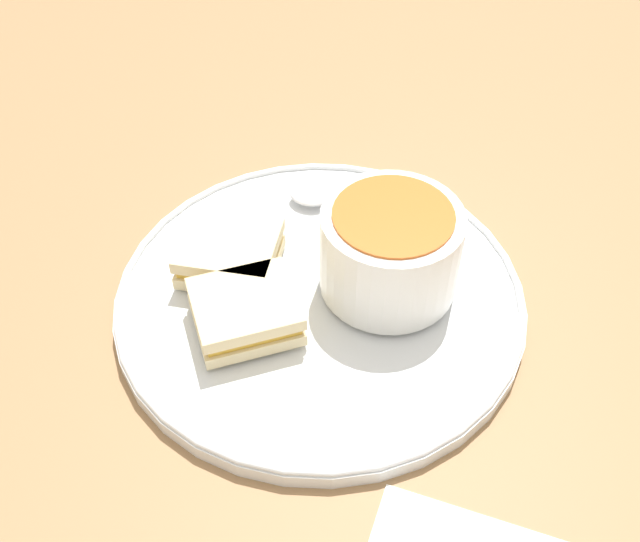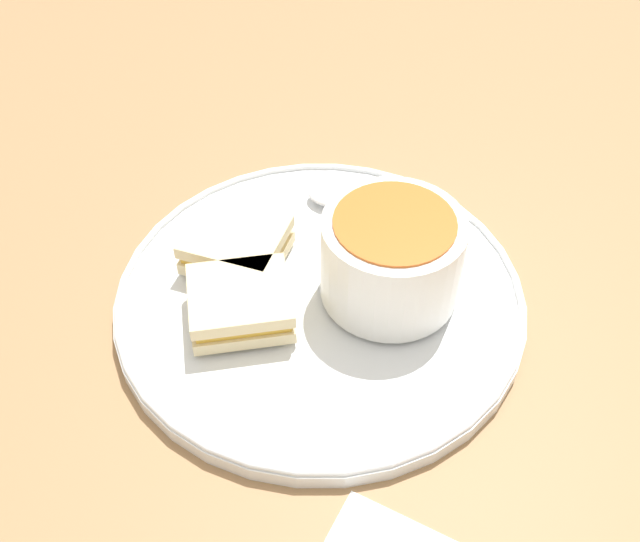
{
  "view_description": "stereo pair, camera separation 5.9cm",
  "coord_description": "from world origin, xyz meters",
  "px_view_note": "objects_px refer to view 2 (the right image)",
  "views": [
    {
      "loc": [
        0.27,
        -0.3,
        0.47
      ],
      "look_at": [
        0.0,
        0.0,
        0.04
      ],
      "focal_mm": 42.0,
      "sensor_mm": 36.0,
      "label": 1
    },
    {
      "loc": [
        0.31,
        -0.26,
        0.47
      ],
      "look_at": [
        0.0,
        0.0,
        0.04
      ],
      "focal_mm": 42.0,
      "sensor_mm": 36.0,
      "label": 2
    }
  ],
  "objects_px": {
    "sandwich_half_near": "(236,244)",
    "sandwich_half_far": "(240,303)",
    "spoon": "(334,200)",
    "soup_bowl": "(391,257)"
  },
  "relations": [
    {
      "from": "sandwich_half_far",
      "to": "sandwich_half_near",
      "type": "bearing_deg",
      "value": 147.43
    },
    {
      "from": "spoon",
      "to": "sandwich_half_near",
      "type": "relative_size",
      "value": 1.14
    },
    {
      "from": "soup_bowl",
      "to": "sandwich_half_far",
      "type": "bearing_deg",
      "value": -116.55
    },
    {
      "from": "sandwich_half_near",
      "to": "sandwich_half_far",
      "type": "xyz_separation_m",
      "value": [
        0.05,
        -0.04,
        0.0
      ]
    },
    {
      "from": "spoon",
      "to": "sandwich_half_near",
      "type": "distance_m",
      "value": 0.11
    },
    {
      "from": "spoon",
      "to": "sandwich_half_far",
      "type": "bearing_deg",
      "value": 95.69
    },
    {
      "from": "sandwich_half_near",
      "to": "sandwich_half_far",
      "type": "height_order",
      "value": "same"
    },
    {
      "from": "spoon",
      "to": "sandwich_half_near",
      "type": "xyz_separation_m",
      "value": [
        0.0,
        -0.11,
        0.01
      ]
    },
    {
      "from": "soup_bowl",
      "to": "spoon",
      "type": "xyz_separation_m",
      "value": [
        -0.11,
        0.03,
        -0.03
      ]
    },
    {
      "from": "spoon",
      "to": "sandwich_half_far",
      "type": "relative_size",
      "value": 1.14
    }
  ]
}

